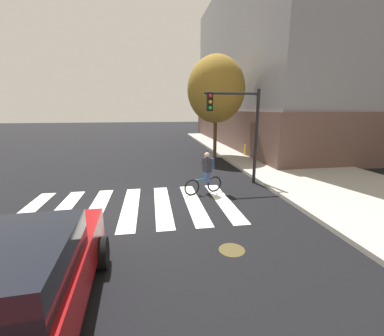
{
  "coord_description": "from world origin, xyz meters",
  "views": [
    {
      "loc": [
        0.6,
        -8.48,
        3.35
      ],
      "look_at": [
        2.13,
        0.76,
        1.14
      ],
      "focal_mm": 23.4,
      "sensor_mm": 36.0,
      "label": 1
    }
  ],
  "objects": [
    {
      "name": "traffic_light_near",
      "position": [
        4.44,
        2.11,
        2.86
      ],
      "size": [
        2.47,
        0.28,
        4.2
      ],
      "color": "black",
      "rests_on": "ground"
    },
    {
      "name": "fire_hydrant",
      "position": [
        7.29,
        8.42,
        0.53
      ],
      "size": [
        0.33,
        0.22,
        0.78
      ],
      "color": "gold",
      "rests_on": "sidewalk"
    },
    {
      "name": "sidewalk",
      "position": [
        8.75,
        0.0,
        0.07
      ],
      "size": [
        6.5,
        50.0,
        0.15
      ],
      "primitive_type": "cube",
      "color": "#9E9B93",
      "rests_on": "ground"
    },
    {
      "name": "ground_plane",
      "position": [
        0.0,
        0.0,
        0.0
      ],
      "size": [
        120.0,
        120.0,
        0.0
      ],
      "primitive_type": "plane",
      "color": "black"
    },
    {
      "name": "sedan_near",
      "position": [
        -1.41,
        -4.97,
        0.82
      ],
      "size": [
        2.34,
        4.69,
        1.59
      ],
      "color": "maroon",
      "rests_on": "ground"
    },
    {
      "name": "street_tree_near",
      "position": [
        5.05,
        8.56,
        4.63
      ],
      "size": [
        3.85,
        3.85,
        6.86
      ],
      "color": "#4C3823",
      "rests_on": "ground"
    },
    {
      "name": "crosswalk_stripes",
      "position": [
        -0.19,
        0.0,
        0.01
      ],
      "size": [
        7.31,
        4.03,
        0.01
      ],
      "color": "silver",
      "rests_on": "ground"
    },
    {
      "name": "corner_building",
      "position": [
        17.17,
        15.14,
        7.22
      ],
      "size": [
        19.8,
        22.86,
        14.55
      ],
      "color": "brown",
      "rests_on": "ground"
    },
    {
      "name": "cyclist",
      "position": [
        2.75,
        1.04,
        0.84
      ],
      "size": [
        1.65,
        0.58,
        1.69
      ],
      "color": "black",
      "rests_on": "ground"
    },
    {
      "name": "manhole_cover",
      "position": [
        2.46,
        -3.23,
        0.0
      ],
      "size": [
        0.64,
        0.64,
        0.01
      ],
      "primitive_type": "cylinder",
      "color": "#473D1E",
      "rests_on": "ground"
    }
  ]
}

